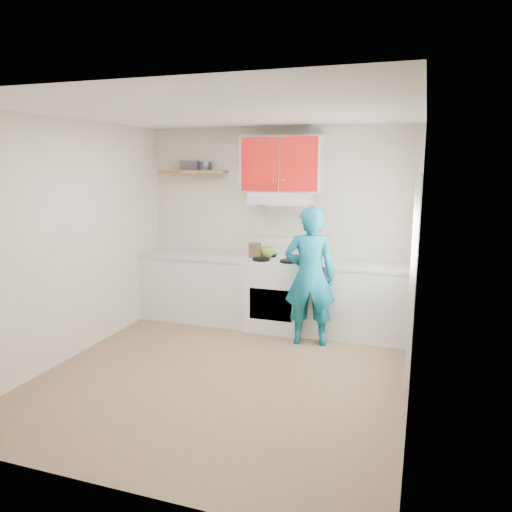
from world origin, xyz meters
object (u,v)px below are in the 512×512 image
at_px(tin, 205,166).
at_px(person, 310,276).
at_px(stove, 278,294).
at_px(crock, 255,251).
at_px(kettle, 267,252).

xyz_separation_m(tin, person, (1.62, -0.63, -1.27)).
height_order(stove, tin, tin).
bearing_deg(tin, person, -21.31).
bearing_deg(tin, stove, -10.71).
xyz_separation_m(stove, tin, (-1.10, 0.21, 1.63)).
height_order(stove, crock, crock).
bearing_deg(kettle, tin, -165.83).
relative_size(kettle, crock, 0.88).
relative_size(crock, person, 0.12).
bearing_deg(person, tin, -32.56).
height_order(kettle, person, person).
bearing_deg(tin, crock, -13.10).
height_order(tin, kettle, tin).
distance_m(tin, crock, 1.36).
relative_size(stove, person, 0.56).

